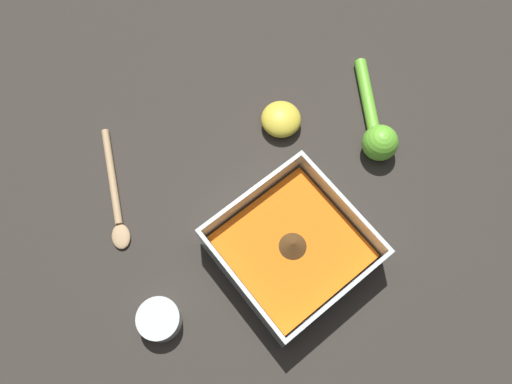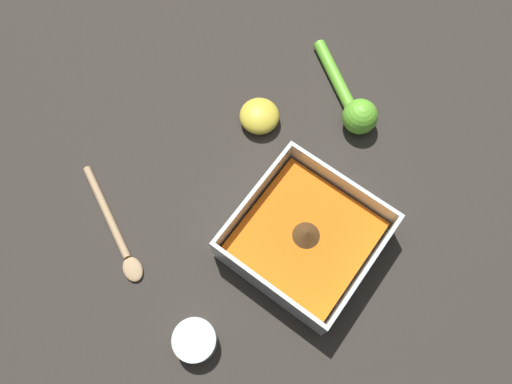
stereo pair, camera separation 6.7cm
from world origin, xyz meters
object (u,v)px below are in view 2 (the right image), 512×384
(square_dish, at_px, (305,238))
(lemon_squeezer, at_px, (354,106))
(spice_bowl, at_px, (195,341))
(lemon_half, at_px, (259,116))
(wooden_spoon, at_px, (115,229))

(square_dish, distance_m, lemon_squeezer, 0.24)
(spice_bowl, relative_size, lemon_squeezer, 0.35)
(lemon_squeezer, bearing_deg, lemon_half, -104.96)
(spice_bowl, distance_m, lemon_squeezer, 0.44)
(spice_bowl, xyz_separation_m, lemon_squeezer, (-0.44, -0.02, 0.01))
(square_dish, relative_size, lemon_half, 2.99)
(square_dish, height_order, spice_bowl, square_dish)
(square_dish, bearing_deg, wooden_spoon, -57.27)
(spice_bowl, xyz_separation_m, lemon_half, (-0.34, -0.14, 0.00))
(square_dish, distance_m, wooden_spoon, 0.29)
(square_dish, height_order, lemon_half, square_dish)
(lemon_squeezer, bearing_deg, spice_bowl, -53.89)
(spice_bowl, height_order, lemon_half, lemon_half)
(lemon_squeezer, xyz_separation_m, wooden_spoon, (0.39, -0.18, -0.02))
(lemon_half, bearing_deg, wooden_spoon, -12.96)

